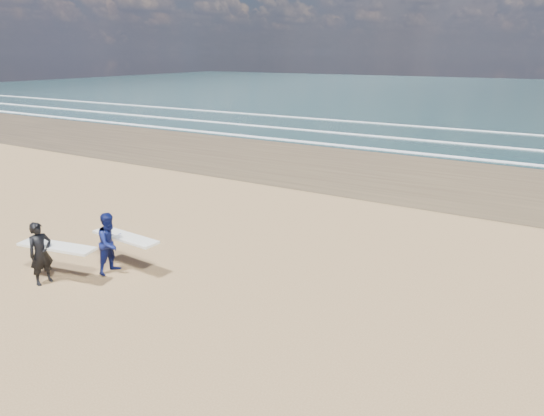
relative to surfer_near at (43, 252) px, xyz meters
The scene contains 2 objects.
surfer_near is the anchor object (origin of this frame).
surfer_far 1.72m from the surfer_near, 53.95° to the left, with size 2.23×1.10×1.72m.
Camera 1 is at (9.61, -6.35, 5.83)m, focal length 32.00 mm.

